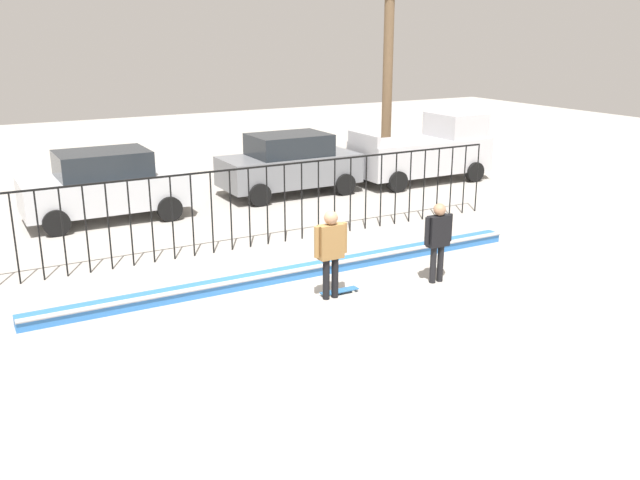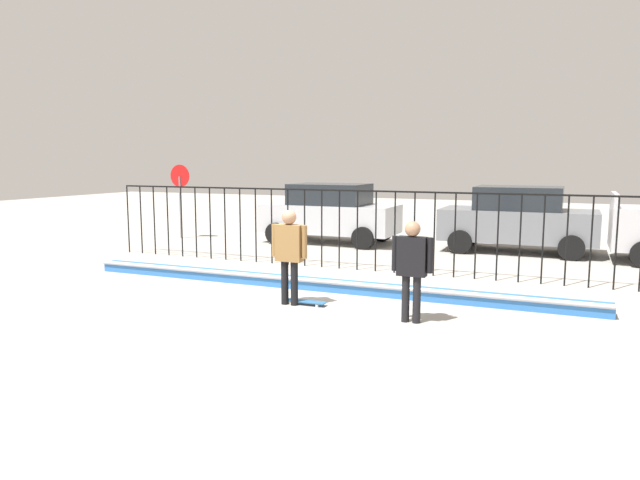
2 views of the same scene
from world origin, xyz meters
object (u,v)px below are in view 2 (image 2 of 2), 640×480
(skateboarder, at_px, (289,248))
(stop_sign, at_px, (180,191))
(skateboard, at_px, (305,302))
(parked_car_silver, at_px, (330,213))
(parked_car_gray, at_px, (518,219))
(camera_operator, at_px, (412,262))

(skateboarder, bearing_deg, stop_sign, 118.90)
(skateboard, relative_size, parked_car_silver, 0.19)
(skateboard, xyz_separation_m, parked_car_gray, (3.00, 8.15, 0.91))
(skateboarder, xyz_separation_m, stop_sign, (-7.57, 6.96, 0.57))
(camera_operator, bearing_deg, parked_car_silver, -15.97)
(skateboard, height_order, camera_operator, camera_operator)
(camera_operator, bearing_deg, skateboarder, 36.79)
(parked_car_silver, height_order, parked_car_gray, same)
(skateboarder, relative_size, stop_sign, 0.70)
(skateboarder, xyz_separation_m, parked_car_silver, (-2.47, 7.94, -0.08))
(parked_car_gray, bearing_deg, skateboarder, -108.39)
(stop_sign, bearing_deg, parked_car_silver, 10.87)
(skateboarder, height_order, stop_sign, stop_sign)
(skateboard, relative_size, stop_sign, 0.32)
(skateboard, xyz_separation_m, camera_operator, (2.09, -0.39, 0.94))
(skateboarder, xyz_separation_m, parked_car_gray, (3.26, 8.25, -0.08))
(skateboarder, distance_m, stop_sign, 10.30)
(skateboarder, relative_size, skateboard, 2.19)
(parked_car_silver, relative_size, parked_car_gray, 1.00)
(parked_car_gray, height_order, stop_sign, stop_sign)
(skateboarder, bearing_deg, parked_car_gray, 49.96)
(camera_operator, bearing_deg, parked_car_gray, -52.44)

